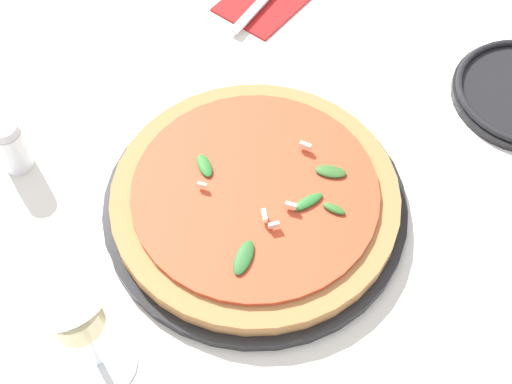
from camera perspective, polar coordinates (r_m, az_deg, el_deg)
name	(u,v)px	position (r m, az deg, el deg)	size (l,w,h in m)	color
ground_plane	(241,195)	(0.76, -1.18, -0.25)	(6.00, 6.00, 0.00)	silver
pizza_arugula_main	(256,199)	(0.74, 0.01, -0.57)	(0.32, 0.32, 0.05)	black
wine_glass	(70,307)	(0.58, -14.63, -8.87)	(0.08, 0.08, 0.17)	white
shaker_pepper	(11,146)	(0.80, -18.98, 3.50)	(0.03, 0.03, 0.07)	silver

